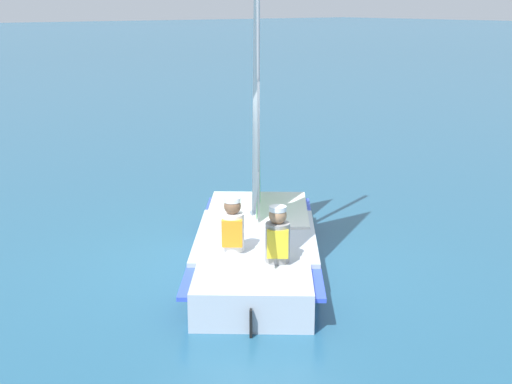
% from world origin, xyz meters
% --- Properties ---
extents(ground_plane, '(260.00, 260.00, 0.00)m').
position_xyz_m(ground_plane, '(0.00, 0.00, 0.00)').
color(ground_plane, '#235675').
extents(sailboat_main, '(3.93, 4.28, 5.85)m').
position_xyz_m(sailboat_main, '(0.01, 0.02, 0.75)').
color(sailboat_main, '#B2BCCC').
rests_on(sailboat_main, ground_plane).
extents(sailor_helm, '(0.42, 0.43, 1.16)m').
position_xyz_m(sailor_helm, '(0.65, 0.35, 0.63)').
color(sailor_helm, black).
rests_on(sailor_helm, ground_plane).
extents(sailor_crew, '(0.42, 0.43, 1.16)m').
position_xyz_m(sailor_crew, '(0.45, 1.01, 0.63)').
color(sailor_crew, black).
rests_on(sailor_crew, ground_plane).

